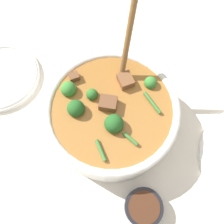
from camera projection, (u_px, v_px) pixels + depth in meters
name	position (u px, v px, depth m)	size (l,w,h in m)	color
ground_plane	(112.00, 121.00, 0.52)	(4.00, 4.00, 0.00)	silver
stew_bowl	(112.00, 113.00, 0.47)	(0.30, 0.28, 0.24)	white
condiment_bowl	(143.00, 207.00, 0.43)	(0.07, 0.07, 0.03)	black
empty_plate	(0.00, 76.00, 0.56)	(0.20, 0.20, 0.02)	white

